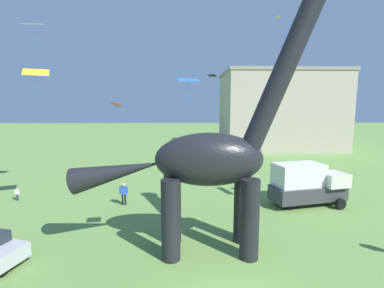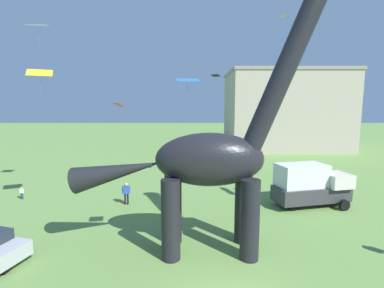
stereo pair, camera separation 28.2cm
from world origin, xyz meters
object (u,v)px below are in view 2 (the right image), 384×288
kite_trailing (214,76)px  kite_near_high (38,73)px  person_near_flyer (125,191)px  kite_mid_center (186,80)px  parked_box_truck (309,184)px  dinosaur_sculpture (207,159)px  kite_drifting (118,105)px  kite_apex (282,16)px  person_strolling_adult (20,192)px  kite_mid_right (36,25)px

kite_trailing → kite_near_high: (-12.05, -7.93, -0.70)m
person_near_flyer → kite_mid_center: 12.65m
parked_box_truck → kite_near_high: size_ratio=2.95×
parked_box_truck → person_near_flyer: (-13.96, 0.22, -0.61)m
dinosaur_sculpture → kite_near_high: size_ratio=6.65×
parked_box_truck → dinosaur_sculpture: bearing=-153.6°
parked_box_truck → kite_trailing: 12.52m
kite_drifting → kite_apex: 22.96m
person_near_flyer → kite_near_high: (-4.81, -2.17, 8.61)m
person_near_flyer → kite_drifting: 6.63m
person_strolling_adult → dinosaur_sculpture: bearing=24.8°
person_near_flyer → kite_apex: kite_apex is taller
person_strolling_adult → kite_apex: (24.27, 11.39, 17.10)m
kite_drifting → kite_mid_center: kite_mid_center is taller
person_strolling_adult → kite_drifting: 11.37m
kite_mid_right → parked_box_truck: bearing=-4.4°
dinosaur_sculpture → kite_drifting: (-5.95, 5.86, 2.77)m
person_near_flyer → kite_mid_right: 14.26m
parked_box_truck → kite_mid_center: 14.36m
kite_drifting → kite_apex: size_ratio=1.35×
kite_drifting → kite_near_high: 5.31m
kite_apex → kite_near_high: size_ratio=0.42×
kite_mid_right → person_near_flyer: bearing=-11.6°
person_near_flyer → kite_trailing: size_ratio=1.72×
dinosaur_sculpture → kite_near_high: (-10.69, 4.62, 4.82)m
person_strolling_adult → kite_apex: 31.80m
kite_mid_right → kite_apex: (22.12, 11.22, 4.14)m
kite_mid_center → kite_drifting: bearing=121.7°
dinosaur_sculpture → kite_near_high: dinosaur_sculpture is taller
person_near_flyer → kite_apex: bearing=-77.6°
person_strolling_adult → kite_mid_right: (2.15, 0.17, 12.95)m
parked_box_truck → kite_apex: kite_apex is taller
parked_box_truck → person_near_flyer: parked_box_truck is taller
person_near_flyer → kite_near_high: bearing=87.5°
dinosaur_sculpture → kite_mid_center: 4.40m
kite_mid_right → kite_drifting: bearing=-19.2°
parked_box_truck → kite_drifting: (-14.04, -0.70, 5.95)m
person_near_flyer → person_strolling_adult: bearing=55.5°
kite_trailing → kite_drifting: bearing=-137.6°
person_strolling_adult → kite_drifting: kite_drifting is taller
person_strolling_adult → kite_mid_center: 18.77m
kite_drifting → kite_mid_right: size_ratio=0.69×
kite_near_high → kite_mid_center: bearing=-35.0°
kite_apex → kite_near_high: kite_apex is taller
person_near_flyer → kite_mid_center: size_ratio=1.51×
person_strolling_adult → kite_trailing: size_ratio=1.03×
dinosaur_sculpture → kite_drifting: 8.80m
kite_trailing → kite_mid_center: 15.00m
person_strolling_adult → kite_near_high: bearing=13.1°
dinosaur_sculpture → kite_apex: kite_apex is taller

